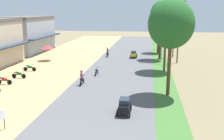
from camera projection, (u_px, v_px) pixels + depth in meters
shophouse_far at (27, 34)px, 51.31m from camera, size 7.95×13.32×6.90m
parked_motorbike_fourth at (4, 80)px, 28.91m from camera, size 1.80×0.54×0.94m
parked_motorbike_fifth at (19, 74)px, 31.54m from camera, size 1.80×0.54×0.94m
parked_motorbike_sixth at (30, 68)px, 35.21m from camera, size 1.80×0.54×0.94m
street_signboard at (0, 118)px, 17.38m from camera, size 0.06×1.30×1.50m
vendor_umbrella at (47, 47)px, 42.14m from camera, size 2.20×2.20×2.52m
median_tree_nearest at (171, 24)px, 23.88m from camera, size 4.25×4.25×9.08m
median_tree_second at (166, 22)px, 33.94m from camera, size 4.31×4.31×8.99m
median_tree_third at (161, 15)px, 42.27m from camera, size 3.63×3.63×9.59m
median_tree_fourth at (159, 24)px, 49.16m from camera, size 3.48×3.48×7.26m
streetlamp_near at (162, 35)px, 40.45m from camera, size 3.16×0.20×7.27m
streetlamp_mid at (159, 28)px, 54.11m from camera, size 3.16×0.20×7.64m
streetlamp_far at (158, 25)px, 64.24m from camera, size 3.16×0.20×7.85m
utility_pole_near at (174, 28)px, 44.87m from camera, size 1.80×0.20×9.67m
utility_pole_far at (179, 30)px, 39.86m from camera, size 1.80×0.20×9.88m
car_hatchback_black at (124, 105)px, 20.70m from camera, size 1.04×2.00×1.23m
car_sedan_yellow at (134, 54)px, 44.95m from camera, size 1.10×2.26×1.19m
motorbike_ahead_second at (82, 78)px, 28.67m from camera, size 0.54×1.80×1.66m
motorbike_ahead_third at (97, 71)px, 33.16m from camera, size 0.54×1.80×0.94m
motorbike_ahead_fourth at (108, 52)px, 45.80m from camera, size 0.54×1.80×1.66m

